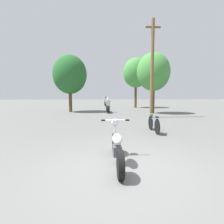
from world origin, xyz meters
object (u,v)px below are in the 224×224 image
(motorcycle_rider_lead, at_px, (108,107))
(motorcycle_rider_far, at_px, (105,102))
(bicycle_parked, at_px, (154,124))
(motorcycle_foreground, at_px, (117,146))
(roadside_tree_left, at_px, (70,75))
(roadside_tree_right_far, at_px, (136,73))
(roadside_tree_right_near, at_px, (153,72))
(utility_pole, at_px, (152,68))

(motorcycle_rider_lead, bearing_deg, motorcycle_rider_far, 89.94)
(motorcycle_rider_far, xyz_separation_m, bicycle_parked, (1.78, -19.35, -0.17))
(motorcycle_foreground, bearing_deg, roadside_tree_left, 104.51)
(motorcycle_rider_lead, distance_m, motorcycle_rider_far, 10.51)
(roadside_tree_right_far, xyz_separation_m, motorcycle_rider_far, (-3.88, 4.28, -4.00))
(roadside_tree_right_far, bearing_deg, motorcycle_foreground, -102.43)
(roadside_tree_right_near, bearing_deg, motorcycle_foreground, -110.50)
(roadside_tree_right_near, distance_m, roadside_tree_right_far, 7.21)
(roadside_tree_right_far, height_order, roadside_tree_left, roadside_tree_right_far)
(motorcycle_foreground, distance_m, motorcycle_rider_far, 22.95)
(motorcycle_foreground, bearing_deg, motorcycle_rider_far, 89.41)
(roadside_tree_right_far, xyz_separation_m, bicycle_parked, (-2.10, -15.07, -4.17))
(utility_pole, bearing_deg, roadside_tree_right_far, 85.64)
(motorcycle_rider_lead, xyz_separation_m, bicycle_parked, (1.79, -8.83, -0.17))
(motorcycle_rider_far, relative_size, bicycle_parked, 1.22)
(roadside_tree_right_far, height_order, bicycle_parked, roadside_tree_right_far)
(roadside_tree_left, bearing_deg, bicycle_parked, -60.77)
(utility_pole, distance_m, motorcycle_rider_far, 14.96)
(motorcycle_rider_lead, height_order, bicycle_parked, motorcycle_rider_lead)
(motorcycle_rider_lead, relative_size, motorcycle_rider_far, 0.98)
(motorcycle_rider_far, bearing_deg, roadside_tree_right_far, -47.79)
(motorcycle_foreground, bearing_deg, motorcycle_rider_lead, 88.96)
(roadside_tree_right_far, bearing_deg, motorcycle_rider_lead, -121.95)
(bicycle_parked, bearing_deg, roadside_tree_right_far, 82.08)
(roadside_tree_right_near, distance_m, roadside_tree_left, 8.00)
(roadside_tree_right_near, bearing_deg, roadside_tree_left, 166.28)
(roadside_tree_right_near, bearing_deg, bicycle_parked, -106.11)
(roadside_tree_right_near, distance_m, bicycle_parked, 8.90)
(motorcycle_foreground, bearing_deg, bicycle_parked, 60.71)
(utility_pole, distance_m, roadside_tree_right_near, 3.01)
(roadside_tree_left, xyz_separation_m, motorcycle_foreground, (3.47, -13.41, -3.24))
(utility_pole, relative_size, motorcycle_rider_lead, 3.52)
(motorcycle_foreground, height_order, bicycle_parked, motorcycle_foreground)
(motorcycle_rider_lead, bearing_deg, roadside_tree_left, 165.20)
(utility_pole, height_order, roadside_tree_right_near, utility_pole)
(utility_pole, xyz_separation_m, roadside_tree_right_far, (0.76, 10.02, 0.87))
(motorcycle_rider_far, height_order, bicycle_parked, motorcycle_rider_far)
(roadside_tree_left, height_order, motorcycle_rider_lead, roadside_tree_left)
(motorcycle_foreground, xyz_separation_m, motorcycle_rider_far, (0.24, 22.95, 0.10))
(roadside_tree_right_near, height_order, motorcycle_rider_lead, roadside_tree_right_near)
(roadside_tree_right_near, relative_size, motorcycle_foreground, 2.60)
(roadside_tree_right_far, xyz_separation_m, motorcycle_rider_lead, (-3.89, -6.24, -4.00))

